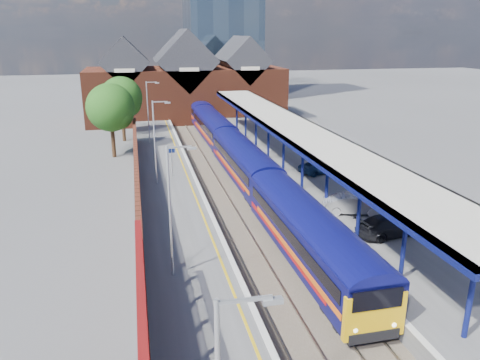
# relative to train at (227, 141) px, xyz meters

# --- Properties ---
(ground) EXTENTS (240.00, 240.00, 0.00)m
(ground) POSITION_rel_train_xyz_m (-1.49, -1.98, -2.12)
(ground) COLOR #5B5B5E
(ground) RESTS_ON ground
(ballast_bed) EXTENTS (6.00, 76.00, 0.06)m
(ballast_bed) POSITION_rel_train_xyz_m (-1.49, -11.98, -2.09)
(ballast_bed) COLOR #473D33
(ballast_bed) RESTS_ON ground
(rails) EXTENTS (4.51, 76.00, 0.14)m
(rails) POSITION_rel_train_xyz_m (-1.49, -11.98, -2.00)
(rails) COLOR slate
(rails) RESTS_ON ground
(left_platform) EXTENTS (5.00, 76.00, 1.00)m
(left_platform) POSITION_rel_train_xyz_m (-6.99, -11.98, -1.62)
(left_platform) COLOR #565659
(left_platform) RESTS_ON ground
(right_platform) EXTENTS (6.00, 76.00, 1.00)m
(right_platform) POSITION_rel_train_xyz_m (4.51, -11.98, -1.62)
(right_platform) COLOR #565659
(right_platform) RESTS_ON ground
(coping_left) EXTENTS (0.30, 76.00, 0.05)m
(coping_left) POSITION_rel_train_xyz_m (-4.64, -11.98, -1.10)
(coping_left) COLOR silver
(coping_left) RESTS_ON left_platform
(coping_right) EXTENTS (0.30, 76.00, 0.05)m
(coping_right) POSITION_rel_train_xyz_m (1.66, -11.98, -1.10)
(coping_right) COLOR silver
(coping_right) RESTS_ON right_platform
(yellow_line) EXTENTS (0.14, 76.00, 0.01)m
(yellow_line) POSITION_rel_train_xyz_m (-5.24, -11.98, -1.12)
(yellow_line) COLOR yellow
(yellow_line) RESTS_ON left_platform
(train) EXTENTS (2.96, 65.93, 3.45)m
(train) POSITION_rel_train_xyz_m (0.00, 0.00, 0.00)
(train) COLOR #0B0C50
(train) RESTS_ON ground
(canopy) EXTENTS (4.50, 52.00, 4.48)m
(canopy) POSITION_rel_train_xyz_m (3.99, -10.03, 3.13)
(canopy) COLOR #0F1659
(canopy) RESTS_ON right_platform
(lamp_post_b) EXTENTS (1.48, 0.18, 7.00)m
(lamp_post_b) POSITION_rel_train_xyz_m (-7.86, -25.98, 2.87)
(lamp_post_b) COLOR #A5A8AA
(lamp_post_b) RESTS_ON left_platform
(lamp_post_c) EXTENTS (1.48, 0.18, 7.00)m
(lamp_post_c) POSITION_rel_train_xyz_m (-7.86, -9.98, 2.87)
(lamp_post_c) COLOR #A5A8AA
(lamp_post_c) RESTS_ON left_platform
(lamp_post_d) EXTENTS (1.48, 0.18, 7.00)m
(lamp_post_d) POSITION_rel_train_xyz_m (-7.86, 6.02, 2.87)
(lamp_post_d) COLOR #A5A8AA
(lamp_post_d) RESTS_ON left_platform
(platform_sign) EXTENTS (0.55, 0.08, 2.50)m
(platform_sign) POSITION_rel_train_xyz_m (-6.49, -7.98, 0.57)
(platform_sign) COLOR #A5A8AA
(platform_sign) RESTS_ON left_platform
(brick_wall) EXTENTS (0.35, 50.00, 3.86)m
(brick_wall) POSITION_rel_train_xyz_m (-9.59, -18.44, 0.33)
(brick_wall) COLOR #5D2718
(brick_wall) RESTS_ON left_platform
(station_building) EXTENTS (30.00, 12.12, 13.78)m
(station_building) POSITION_rel_train_xyz_m (-1.49, 26.02, 3.33)
(station_building) COLOR #5D2718
(station_building) RESTS_ON ground
(tree_near) EXTENTS (5.20, 5.20, 8.10)m
(tree_near) POSITION_rel_train_xyz_m (-11.84, 3.92, 3.23)
(tree_near) COLOR #382314
(tree_near) RESTS_ON ground
(tree_far) EXTENTS (5.20, 5.20, 8.10)m
(tree_far) POSITION_rel_train_xyz_m (-10.84, 11.92, 3.23)
(tree_far) COLOR #382314
(tree_far) RESTS_ON ground
(parked_car_red) EXTENTS (3.84, 1.59, 1.30)m
(parked_car_red) POSITION_rel_train_xyz_m (6.82, -23.50, -0.47)
(parked_car_red) COLOR maroon
(parked_car_red) RESTS_ON right_platform
(parked_car_silver) EXTENTS (4.37, 2.53, 1.36)m
(parked_car_silver) POSITION_rel_train_xyz_m (5.21, -19.88, -0.44)
(parked_car_silver) COLOR silver
(parked_car_silver) RESTS_ON right_platform
(parked_car_dark) EXTENTS (4.82, 2.53, 1.33)m
(parked_car_dark) POSITION_rel_train_xyz_m (5.81, -23.89, -0.46)
(parked_car_dark) COLOR black
(parked_car_dark) RESTS_ON right_platform
(parked_car_blue) EXTENTS (4.49, 3.10, 1.14)m
(parked_car_blue) POSITION_rel_train_xyz_m (6.75, -9.93, -0.55)
(parked_car_blue) COLOR navy
(parked_car_blue) RESTS_ON right_platform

